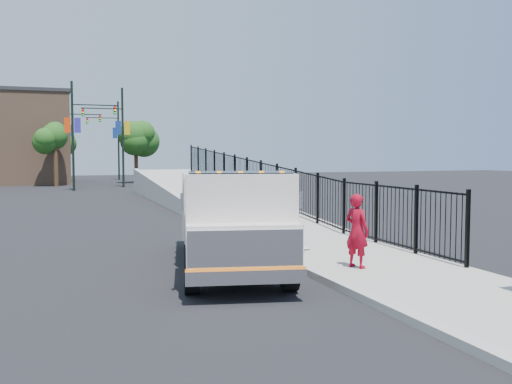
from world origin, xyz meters
name	(u,v)px	position (x,y,z in m)	size (l,w,h in m)	color
ground	(294,267)	(0.00, 0.00, 0.00)	(120.00, 120.00, 0.00)	black
sidewalk	(408,275)	(1.93, -2.00, 0.06)	(3.55, 12.00, 0.12)	#9E998E
curb	(331,281)	(0.00, -2.00, 0.08)	(0.30, 12.00, 0.16)	#ADAAA3
ramp	(209,206)	(2.12, 16.00, 0.00)	(3.95, 24.00, 1.70)	#9E998E
iron_fence	(261,194)	(3.55, 12.00, 0.90)	(0.10, 28.00, 1.80)	black
truck	(231,212)	(-1.50, 0.42, 1.38)	(3.76, 7.47, 2.45)	black
worker	(357,231)	(1.12, -1.11, 0.99)	(0.64, 0.42, 1.74)	maroon
debris	(304,248)	(1.00, 1.56, 0.16)	(0.32, 0.32, 0.08)	silver
light_pole_0	(77,131)	(-3.77, 31.04, 4.36)	(3.77, 0.22, 8.00)	black
light_pole_1	(119,133)	(-0.42, 34.29, 4.36)	(3.78, 0.22, 8.00)	black
light_pole_2	(69,135)	(-3.99, 42.08, 4.36)	(3.77, 0.22, 8.00)	black
light_pole_3	(115,137)	(0.63, 47.04, 4.36)	(3.78, 0.22, 8.00)	black
tree_0	(55,139)	(-5.25, 36.88, 3.92)	(2.25, 2.25, 5.12)	#382314
tree_1	(136,140)	(1.75, 40.30, 3.95)	(2.67, 2.67, 5.34)	#382314
tree_2	(60,141)	(-4.77, 47.29, 3.96)	(2.83, 2.83, 5.41)	#382314
building	(11,139)	(-9.00, 44.00, 4.00)	(10.00, 10.00, 8.00)	#8C664C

